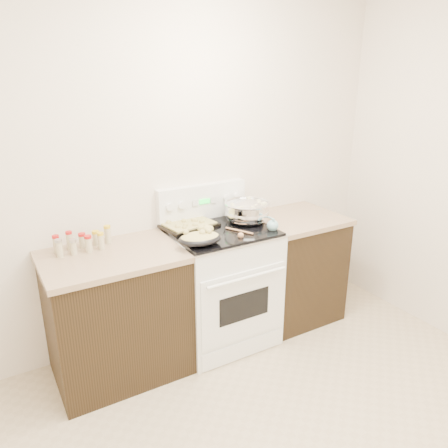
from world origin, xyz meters
TOP-DOWN VIEW (x-y plane):
  - room_shell at (0.00, 0.00)m, footprint 4.10×3.60m
  - counter_left at (-0.48, 1.43)m, footprint 0.93×0.67m
  - counter_right at (1.08, 1.43)m, footprint 0.73×0.67m
  - kitchen_range at (0.35, 1.42)m, footprint 0.78×0.73m
  - mixing_bowl at (0.61, 1.46)m, footprint 0.42×0.42m
  - roasting_pan at (0.08, 1.23)m, footprint 0.33×0.25m
  - baking_sheet at (0.17, 1.59)m, footprint 0.43×0.33m
  - wooden_spoon at (0.41, 1.24)m, footprint 0.13×0.23m
  - blue_ladle at (0.68, 1.22)m, footprint 0.14×0.28m
  - spice_jars at (-0.63, 1.59)m, footprint 0.39×0.15m

SIDE VIEW (x-z plane):
  - counter_left at x=-0.48m, z-range 0.00..0.92m
  - counter_right at x=1.08m, z-range 0.00..0.92m
  - kitchen_range at x=0.35m, z-range -0.12..1.10m
  - wooden_spoon at x=0.41m, z-range 0.93..0.98m
  - baking_sheet at x=0.17m, z-range 0.93..0.99m
  - blue_ladle at x=0.68m, z-range 0.93..1.03m
  - spice_jars at x=-0.63m, z-range 0.91..1.05m
  - roasting_pan at x=0.08m, z-range 0.93..1.05m
  - mixing_bowl at x=0.61m, z-range 0.92..1.13m
  - room_shell at x=0.00m, z-range 0.33..3.08m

